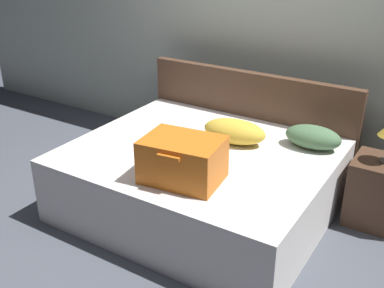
# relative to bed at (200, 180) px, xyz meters

# --- Properties ---
(ground_plane) EXTENTS (12.00, 12.00, 0.00)m
(ground_plane) POSITION_rel_bed_xyz_m (0.00, -0.40, -0.26)
(ground_plane) COLOR #4C515B
(back_wall) EXTENTS (8.00, 0.10, 2.60)m
(back_wall) POSITION_rel_bed_xyz_m (0.00, 1.25, 1.04)
(back_wall) COLOR #B7C1B2
(back_wall) RESTS_ON ground
(bed) EXTENTS (1.94, 1.64, 0.53)m
(bed) POSITION_rel_bed_xyz_m (0.00, 0.00, 0.00)
(bed) COLOR silver
(bed) RESTS_ON ground
(headboard) EXTENTS (1.98, 0.08, 0.94)m
(headboard) POSITION_rel_bed_xyz_m (0.00, 0.86, 0.20)
(headboard) COLOR #4C3323
(headboard) RESTS_ON ground
(hard_case_large) EXTENTS (0.56, 0.45, 0.30)m
(hard_case_large) POSITION_rel_bed_xyz_m (0.14, -0.46, 0.42)
(hard_case_large) COLOR #D16619
(hard_case_large) RESTS_ON bed
(pillow_near_headboard) EXTENTS (0.53, 0.31, 0.19)m
(pillow_near_headboard) POSITION_rel_bed_xyz_m (0.15, 0.27, 0.36)
(pillow_near_headboard) COLOR gold
(pillow_near_headboard) RESTS_ON bed
(pillow_center_head) EXTENTS (0.44, 0.27, 0.18)m
(pillow_center_head) POSITION_rel_bed_xyz_m (0.71, 0.50, 0.35)
(pillow_center_head) COLOR #4C724C
(pillow_center_head) RESTS_ON bed
(nightstand) EXTENTS (0.44, 0.40, 0.52)m
(nightstand) POSITION_rel_bed_xyz_m (1.25, 0.57, -0.00)
(nightstand) COLOR #4C3323
(nightstand) RESTS_ON ground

